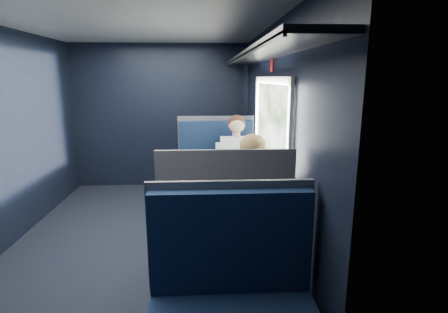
{
  "coord_description": "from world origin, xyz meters",
  "views": [
    {
      "loc": [
        0.7,
        -3.62,
        1.77
      ],
      "look_at": [
        0.9,
        0.0,
        0.95
      ],
      "focal_mm": 28.0,
      "sensor_mm": 36.0,
      "label": 1
    }
  ],
  "objects": [
    {
      "name": "seat_row_front",
      "position": [
        0.85,
        1.8,
        0.41
      ],
      "size": [
        1.04,
        0.51,
        1.16
      ],
      "color": "#0D1B3A",
      "rests_on": "ground"
    },
    {
      "name": "man",
      "position": [
        1.1,
        0.7,
        0.72
      ],
      "size": [
        0.53,
        0.56,
        1.32
      ],
      "color": "black",
      "rests_on": "ground"
    },
    {
      "name": "bottle_small",
      "position": [
        1.28,
        0.19,
        0.83
      ],
      "size": [
        0.06,
        0.06,
        0.21
      ],
      "color": "silver",
      "rests_on": "table"
    },
    {
      "name": "room_shell",
      "position": [
        0.02,
        0.0,
        1.48
      ],
      "size": [
        3.0,
        4.4,
        2.4
      ],
      "color": "black",
      "rests_on": "ground"
    },
    {
      "name": "table",
      "position": [
        1.03,
        0.0,
        0.66
      ],
      "size": [
        0.62,
        1.0,
        0.74
      ],
      "color": "#54565E",
      "rests_on": "ground"
    },
    {
      "name": "seat_bay_far",
      "position": [
        0.85,
        -0.87,
        0.41
      ],
      "size": [
        1.04,
        0.62,
        1.26
      ],
      "color": "#0D1B3A",
      "rests_on": "ground"
    },
    {
      "name": "ground",
      "position": [
        0.0,
        0.0,
        -0.01
      ],
      "size": [
        2.8,
        4.2,
        0.01
      ],
      "primitive_type": "cube",
      "color": "black"
    },
    {
      "name": "laptop",
      "position": [
        1.34,
        0.07,
        0.81
      ],
      "size": [
        0.31,
        0.38,
        0.26
      ],
      "color": "silver",
      "rests_on": "table"
    },
    {
      "name": "papers",
      "position": [
        1.04,
        -0.09,
        0.74
      ],
      "size": [
        0.77,
        0.97,
        0.01
      ],
      "primitive_type": "cube",
      "rotation": [
        0.0,
        0.0,
        -0.22
      ],
      "color": "white",
      "rests_on": "table"
    },
    {
      "name": "cup",
      "position": [
        1.23,
        0.3,
        0.79
      ],
      "size": [
        0.07,
        0.07,
        0.09
      ],
      "primitive_type": "cylinder",
      "color": "white",
      "rests_on": "table"
    },
    {
      "name": "seat_row_back",
      "position": [
        0.85,
        -1.8,
        0.41
      ],
      "size": [
        1.04,
        0.51,
        1.16
      ],
      "color": "#0D1B3A",
      "rests_on": "ground"
    },
    {
      "name": "woman",
      "position": [
        1.1,
        -0.71,
        0.73
      ],
      "size": [
        0.53,
        0.56,
        1.32
      ],
      "color": "black",
      "rests_on": "ground"
    },
    {
      "name": "seat_bay_near",
      "position": [
        0.83,
        0.87,
        0.42
      ],
      "size": [
        1.05,
        0.62,
        1.26
      ],
      "color": "#0D1B3A",
      "rests_on": "ground"
    }
  ]
}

